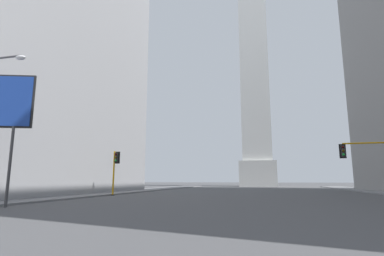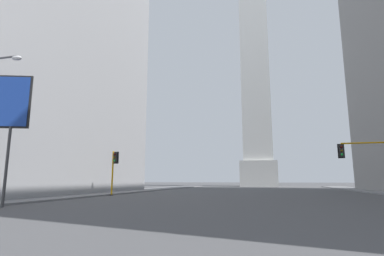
% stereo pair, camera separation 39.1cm
% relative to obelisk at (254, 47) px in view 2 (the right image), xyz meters
% --- Properties ---
extents(sidewalk_left, '(5.00, 98.09, 0.15)m').
position_rel_obelisk_xyz_m(sidewalk_left, '(-17.14, -52.32, -38.87)').
color(sidewalk_left, slate).
rests_on(sidewalk_left, ground_plane).
extents(obelisk, '(9.42, 9.42, 81.12)m').
position_rel_obelisk_xyz_m(obelisk, '(0.00, 0.00, 0.00)').
color(obelisk, silver).
rests_on(obelisk, ground_plane).
extents(traffic_light_mid_right, '(5.95, 0.51, 5.05)m').
position_rel_obelisk_xyz_m(traffic_light_mid_right, '(12.22, -52.35, -35.07)').
color(traffic_light_mid_right, orange).
rests_on(traffic_light_mid_right, ground_plane).
extents(traffic_light_mid_left, '(0.79, 0.51, 4.83)m').
position_rel_obelisk_xyz_m(traffic_light_mid_left, '(-14.27, -51.71, -35.75)').
color(traffic_light_mid_left, orange).
rests_on(traffic_light_mid_left, ground_plane).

